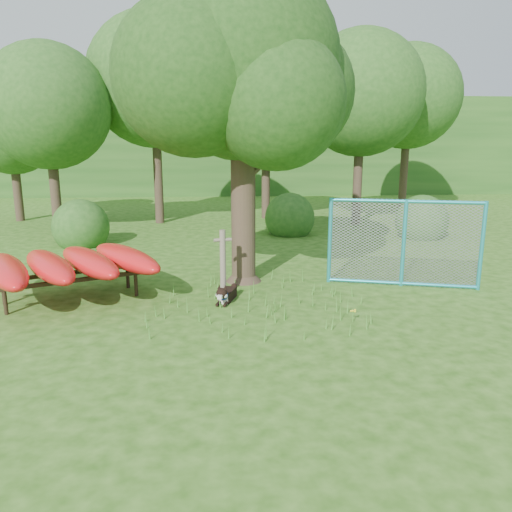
{
  "coord_description": "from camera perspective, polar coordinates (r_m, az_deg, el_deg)",
  "views": [
    {
      "loc": [
        -0.54,
        -8.73,
        3.29
      ],
      "look_at": [
        0.2,
        1.2,
        1.0
      ],
      "focal_mm": 35.0,
      "sensor_mm": 36.0,
      "label": 1
    }
  ],
  "objects": [
    {
      "name": "bg_tree_f",
      "position": [
        23.33,
        -26.2,
        12.74
      ],
      "size": [
        3.6,
        3.6,
        5.55
      ],
      "color": "#36281D",
      "rests_on": "ground"
    },
    {
      "name": "shrub_mid",
      "position": [
        18.21,
        3.84,
        2.51
      ],
      "size": [
        1.8,
        1.8,
        1.8
      ],
      "primitive_type": "sphere",
      "color": "#24521A",
      "rests_on": "ground"
    },
    {
      "name": "wooded_hillside",
      "position": [
        36.74,
        -3.48,
        12.47
      ],
      "size": [
        80.0,
        12.0,
        6.0
      ],
      "primitive_type": "cube",
      "color": "#24521A",
      "rests_on": "ground"
    },
    {
      "name": "fence_section",
      "position": [
        11.94,
        16.52,
        1.41
      ],
      "size": [
        3.35,
        1.02,
        3.37
      ],
      "rotation": [
        0.0,
        0.0,
        -0.27
      ],
      "color": "#28A6BE",
      "rests_on": "ground"
    },
    {
      "name": "bg_tree_a",
      "position": [
        19.7,
        -22.72,
        15.46
      ],
      "size": [
        4.4,
        4.4,
        6.7
      ],
      "color": "#36281D",
      "rests_on": "ground"
    },
    {
      "name": "wildflower_clump",
      "position": [
        9.51,
        11.06,
        -6.28
      ],
      "size": [
        0.11,
        0.1,
        0.25
      ],
      "rotation": [
        0.0,
        0.0,
        0.07
      ],
      "color": "#4A8B2D",
      "rests_on": "ground"
    },
    {
      "name": "shrub_left",
      "position": [
        17.15,
        -19.24,
        1.16
      ],
      "size": [
        1.8,
        1.8,
        1.8
      ],
      "primitive_type": "sphere",
      "color": "#24521A",
      "rests_on": "ground"
    },
    {
      "name": "bg_tree_c",
      "position": [
        21.84,
        1.16,
        15.09
      ],
      "size": [
        4.0,
        4.0,
        6.12
      ],
      "color": "#36281D",
      "rests_on": "ground"
    },
    {
      "name": "wooden_post",
      "position": [
        10.91,
        -3.81,
        -0.5
      ],
      "size": [
        0.39,
        0.16,
        1.43
      ],
      "rotation": [
        0.0,
        0.0,
        0.21
      ],
      "color": "#6A5D4F",
      "rests_on": "ground"
    },
    {
      "name": "husky_dog",
      "position": [
        10.5,
        -3.47,
        -4.43
      ],
      "size": [
        0.48,
        0.96,
        0.45
      ],
      "rotation": [
        0.0,
        0.0,
        -0.31
      ],
      "color": "black",
      "rests_on": "ground"
    },
    {
      "name": "bg_tree_d",
      "position": [
        20.57,
        11.97,
        17.68
      ],
      "size": [
        4.8,
        4.8,
        7.5
      ],
      "color": "#36281D",
      "rests_on": "ground"
    },
    {
      "name": "oak_tree",
      "position": [
        11.73,
        -1.8,
        20.1
      ],
      "size": [
        5.46,
        4.77,
        7.13
      ],
      "rotation": [
        0.0,
        0.0,
        0.22
      ],
      "color": "#36281D",
      "rests_on": "ground"
    },
    {
      "name": "shrub_right",
      "position": [
        18.45,
        18.27,
        2.01
      ],
      "size": [
        1.8,
        1.8,
        1.8
      ],
      "primitive_type": "sphere",
      "color": "#24521A",
      "rests_on": "ground"
    },
    {
      "name": "kayak_rack",
      "position": [
        11.14,
        -20.53,
        -0.89
      ],
      "size": [
        4.28,
        3.86,
        1.02
      ],
      "rotation": [
        0.0,
        0.0,
        0.43
      ],
      "color": "black",
      "rests_on": "ground"
    },
    {
      "name": "ground",
      "position": [
        9.35,
        -0.69,
        -7.66
      ],
      "size": [
        80.0,
        80.0,
        0.0
      ],
      "primitive_type": "plane",
      "color": "#255110",
      "rests_on": "ground"
    },
    {
      "name": "bg_tree_b",
      "position": [
        21.01,
        -11.59,
        19.04
      ],
      "size": [
        5.2,
        5.2,
        8.22
      ],
      "color": "#36281D",
      "rests_on": "ground"
    },
    {
      "name": "bg_tree_e",
      "position": [
        24.36,
        17.06,
        16.98
      ],
      "size": [
        4.6,
        4.6,
        7.55
      ],
      "color": "#36281D",
      "rests_on": "ground"
    }
  ]
}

